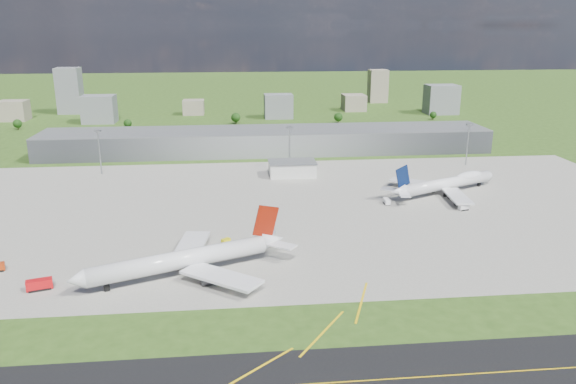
{
  "coord_description": "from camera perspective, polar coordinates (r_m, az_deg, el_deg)",
  "views": [
    {
      "loc": [
        -23.94,
        -210.26,
        83.11
      ],
      "look_at": [
        1.25,
        37.4,
        9.0
      ],
      "focal_mm": 35.0,
      "sensor_mm": 36.0,
      "label": 1
    }
  ],
  "objects": [
    {
      "name": "apron",
      "position": [
        265.87,
        1.82,
        -1.64
      ],
      "size": [
        360.0,
        190.0,
        0.08
      ],
      "primitive_type": "cube",
      "color": "gray",
      "rests_on": "ground"
    },
    {
      "name": "bldg_tall_e",
      "position": [
        644.86,
        9.11,
        10.58
      ],
      "size": [
        20.0,
        18.0,
        36.0
      ],
      "primitive_type": "cube",
      "color": "gray",
      "rests_on": "ground"
    },
    {
      "name": "tree_c",
      "position": [
        496.33,
        -5.33,
        7.55
      ],
      "size": [
        8.1,
        8.1,
        9.9
      ],
      "color": "#382314",
      "rests_on": "ground"
    },
    {
      "name": "bldg_e",
      "position": [
        572.32,
        15.31,
        9.07
      ],
      "size": [
        30.0,
        22.0,
        28.0
      ],
      "primitive_type": "cube",
      "color": "slate",
      "rests_on": "ground"
    },
    {
      "name": "bldg_far_w",
      "position": [
        570.19,
        -26.1,
        7.44
      ],
      "size": [
        24.0,
        20.0,
        18.0
      ],
      "primitive_type": "cube",
      "color": "gray",
      "rests_on": "ground"
    },
    {
      "name": "fire_truck",
      "position": [
        202.53,
        -23.93,
        -8.62
      ],
      "size": [
        8.64,
        5.27,
        3.59
      ],
      "rotation": [
        0.0,
        0.0,
        0.3
      ],
      "color": "red",
      "rests_on": "ground"
    },
    {
      "name": "bldg_tall_w",
      "position": [
        594.38,
        -21.31,
        9.57
      ],
      "size": [
        22.0,
        20.0,
        44.0
      ],
      "primitive_type": "cube",
      "color": "slate",
      "rests_on": "ground"
    },
    {
      "name": "mast_west",
      "position": [
        340.38,
        -18.66,
        4.63
      ],
      "size": [
        3.5,
        2.0,
        25.9
      ],
      "color": "gray",
      "rests_on": "ground"
    },
    {
      "name": "van_white_far",
      "position": [
        274.68,
        17.42,
        -1.54
      ],
      "size": [
        5.28,
        3.36,
        2.52
      ],
      "rotation": [
        0.0,
        0.0,
        0.24
      ],
      "color": "white",
      "rests_on": "ground"
    },
    {
      "name": "ground",
      "position": [
        370.5,
        -1.96,
        3.61
      ],
      "size": [
        1400.0,
        1400.0,
        0.0
      ],
      "primitive_type": "plane",
      "color": "#305019",
      "rests_on": "ground"
    },
    {
      "name": "van_white_near",
      "position": [
        275.13,
        9.98,
        -0.97
      ],
      "size": [
        2.53,
        5.37,
        2.7
      ],
      "rotation": [
        0.0,
        0.0,
        1.59
      ],
      "color": "white",
      "rests_on": "ground"
    },
    {
      "name": "bldg_cw",
      "position": [
        556.67,
        -9.57,
        8.49
      ],
      "size": [
        20.0,
        18.0,
        14.0
      ],
      "primitive_type": "cube",
      "color": "gray",
      "rests_on": "ground"
    },
    {
      "name": "airliner_blue_quad",
      "position": [
        299.57,
        15.92,
        0.85
      ],
      "size": [
        67.29,
        50.99,
        18.71
      ],
      "rotation": [
        0.0,
        0.0,
        0.44
      ],
      "color": "white",
      "rests_on": "ground"
    },
    {
      "name": "tree_e",
      "position": [
        500.33,
        5.13,
        7.59
      ],
      "size": [
        7.65,
        7.65,
        9.35
      ],
      "color": "#382314",
      "rests_on": "ground"
    },
    {
      "name": "bldg_w",
      "position": [
        528.11,
        -18.63,
        7.98
      ],
      "size": [
        28.0,
        22.0,
        24.0
      ],
      "primitive_type": "cube",
      "color": "slate",
      "rests_on": "ground"
    },
    {
      "name": "mast_east",
      "position": [
        361.65,
        17.84,
        5.36
      ],
      "size": [
        3.5,
        2.0,
        25.9
      ],
      "color": "gray",
      "rests_on": "ground"
    },
    {
      "name": "bldg_c",
      "position": [
        527.07,
        -0.98,
        8.71
      ],
      "size": [
        26.0,
        20.0,
        22.0
      ],
      "primitive_type": "cube",
      "color": "slate",
      "rests_on": "ground"
    },
    {
      "name": "tree_w",
      "position": [
        489.29,
        -15.97,
        6.74
      ],
      "size": [
        6.75,
        6.75,
        8.25
      ],
      "color": "#382314",
      "rests_on": "ground"
    },
    {
      "name": "terminal",
      "position": [
        383.55,
        -2.12,
        5.2
      ],
      "size": [
        300.0,
        42.0,
        15.0
      ],
      "primitive_type": "cube",
      "color": "gray",
      "rests_on": "ground"
    },
    {
      "name": "tree_far_w",
      "position": [
        517.42,
        -25.79,
        6.28
      ],
      "size": [
        7.2,
        7.2,
        8.8
      ],
      "color": "#382314",
      "rests_on": "ground"
    },
    {
      "name": "ops_building",
      "position": [
        321.99,
        0.42,
        2.35
      ],
      "size": [
        26.0,
        16.0,
        8.0
      ],
      "primitive_type": "cube",
      "color": "silver",
      "rests_on": "ground"
    },
    {
      "name": "tug_yellow",
      "position": [
        225.04,
        -6.32,
        -4.95
      ],
      "size": [
        3.98,
        3.79,
        1.75
      ],
      "rotation": [
        0.0,
        0.0,
        0.7
      ],
      "color": "yellow",
      "rests_on": "ground"
    },
    {
      "name": "bldg_ce",
      "position": [
        578.7,
        6.69,
        9.01
      ],
      "size": [
        22.0,
        24.0,
        16.0
      ],
      "primitive_type": "cube",
      "color": "gray",
      "rests_on": "ground"
    },
    {
      "name": "mast_center",
      "position": [
        333.51,
        0.15,
        5.27
      ],
      "size": [
        3.5,
        2.0,
        25.9
      ],
      "color": "gray",
      "rests_on": "ground"
    },
    {
      "name": "airliner_red_twin",
      "position": [
        197.99,
        -10.13,
        -6.74
      ],
      "size": [
        73.27,
        55.4,
        21.06
      ],
      "rotation": [
        0.0,
        0.0,
        3.53
      ],
      "color": "white",
      "rests_on": "ground"
    },
    {
      "name": "tree_far_e",
      "position": [
        534.13,
        14.54,
        7.59
      ],
      "size": [
        6.3,
        6.3,
        7.7
      ],
      "color": "#382314",
      "rests_on": "ground"
    }
  ]
}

